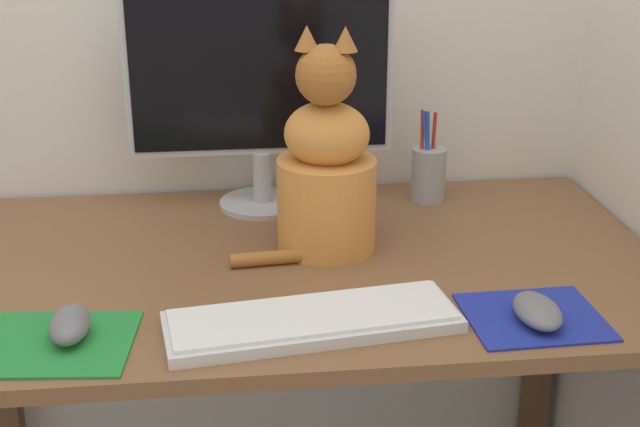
{
  "coord_description": "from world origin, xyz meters",
  "views": [
    {
      "loc": [
        -0.11,
        -1.37,
        1.37
      ],
      "look_at": [
        0.04,
        -0.1,
        0.87
      ],
      "focal_mm": 50.0,
      "sensor_mm": 36.0,
      "label": 1
    }
  ],
  "objects_px": {
    "monitor": "(260,88)",
    "pen_cup": "(428,173)",
    "computer_mouse_right": "(537,311)",
    "cat": "(326,169)",
    "keyboard": "(312,321)",
    "computer_mouse_left": "(70,325)"
  },
  "relations": [
    {
      "from": "computer_mouse_right",
      "to": "pen_cup",
      "type": "xyz_separation_m",
      "value": [
        -0.04,
        0.53,
        0.04
      ]
    },
    {
      "from": "monitor",
      "to": "computer_mouse_right",
      "type": "height_order",
      "value": "monitor"
    },
    {
      "from": "monitor",
      "to": "pen_cup",
      "type": "height_order",
      "value": "monitor"
    },
    {
      "from": "monitor",
      "to": "pen_cup",
      "type": "relative_size",
      "value": 2.74
    },
    {
      "from": "cat",
      "to": "keyboard",
      "type": "bearing_deg",
      "value": -85.92
    },
    {
      "from": "monitor",
      "to": "keyboard",
      "type": "bearing_deg",
      "value": -85.1
    },
    {
      "from": "keyboard",
      "to": "pen_cup",
      "type": "xyz_separation_m",
      "value": [
        0.28,
        0.5,
        0.04
      ]
    },
    {
      "from": "keyboard",
      "to": "computer_mouse_right",
      "type": "height_order",
      "value": "computer_mouse_right"
    },
    {
      "from": "computer_mouse_right",
      "to": "cat",
      "type": "xyz_separation_m",
      "value": [
        -0.27,
        0.31,
        0.12
      ]
    },
    {
      "from": "keyboard",
      "to": "pen_cup",
      "type": "height_order",
      "value": "pen_cup"
    },
    {
      "from": "computer_mouse_left",
      "to": "computer_mouse_right",
      "type": "xyz_separation_m",
      "value": [
        0.67,
        -0.03,
        -0.0
      ]
    },
    {
      "from": "computer_mouse_right",
      "to": "keyboard",
      "type": "bearing_deg",
      "value": 175.57
    },
    {
      "from": "monitor",
      "to": "computer_mouse_right",
      "type": "relative_size",
      "value": 4.52
    },
    {
      "from": "computer_mouse_left",
      "to": "cat",
      "type": "height_order",
      "value": "cat"
    },
    {
      "from": "computer_mouse_left",
      "to": "cat",
      "type": "relative_size",
      "value": 0.26
    },
    {
      "from": "keyboard",
      "to": "computer_mouse_right",
      "type": "xyz_separation_m",
      "value": [
        0.33,
        -0.03,
        0.01
      ]
    },
    {
      "from": "computer_mouse_right",
      "to": "pen_cup",
      "type": "height_order",
      "value": "pen_cup"
    },
    {
      "from": "computer_mouse_right",
      "to": "computer_mouse_left",
      "type": "bearing_deg",
      "value": 177.49
    },
    {
      "from": "monitor",
      "to": "pen_cup",
      "type": "distance_m",
      "value": 0.37
    },
    {
      "from": "computer_mouse_right",
      "to": "pen_cup",
      "type": "bearing_deg",
      "value": 94.51
    },
    {
      "from": "cat",
      "to": "computer_mouse_right",
      "type": "bearing_deg",
      "value": -34.01
    },
    {
      "from": "computer_mouse_left",
      "to": "cat",
      "type": "xyz_separation_m",
      "value": [
        0.39,
        0.28,
        0.12
      ]
    }
  ]
}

